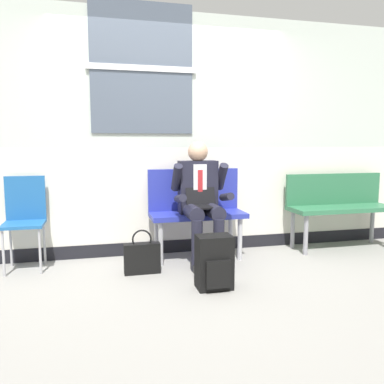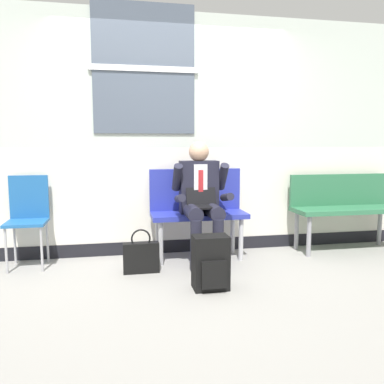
{
  "view_description": "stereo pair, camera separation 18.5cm",
  "coord_description": "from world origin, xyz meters",
  "px_view_note": "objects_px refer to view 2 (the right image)",
  "views": [
    {
      "loc": [
        -0.79,
        -3.48,
        1.23
      ],
      "look_at": [
        0.11,
        0.24,
        0.75
      ],
      "focal_mm": 36.14,
      "sensor_mm": 36.0,
      "label": 1
    },
    {
      "loc": [
        -0.61,
        -3.52,
        1.23
      ],
      "look_at": [
        0.11,
        0.24,
        0.75
      ],
      "focal_mm": 36.14,
      "sensor_mm": 36.0,
      "label": 2
    }
  ],
  "objects_px": {
    "bench_with_person": "(197,206)",
    "bench_empty": "(344,204)",
    "person_seated": "(201,198)",
    "folding_chair": "(28,212)",
    "backpack": "(211,263)",
    "handbag": "(141,257)"
  },
  "relations": [
    {
      "from": "handbag",
      "to": "folding_chair",
      "type": "distance_m",
      "value": 1.25
    },
    {
      "from": "person_seated",
      "to": "folding_chair",
      "type": "relative_size",
      "value": 1.38
    },
    {
      "from": "backpack",
      "to": "handbag",
      "type": "xyz_separation_m",
      "value": [
        -0.55,
        0.53,
        -0.07
      ]
    },
    {
      "from": "person_seated",
      "to": "handbag",
      "type": "bearing_deg",
      "value": -161.11
    },
    {
      "from": "handbag",
      "to": "folding_chair",
      "type": "relative_size",
      "value": 0.47
    },
    {
      "from": "person_seated",
      "to": "backpack",
      "type": "xyz_separation_m",
      "value": [
        -0.08,
        -0.75,
        -0.45
      ]
    },
    {
      "from": "bench_empty",
      "to": "person_seated",
      "type": "height_order",
      "value": "person_seated"
    },
    {
      "from": "bench_with_person",
      "to": "backpack",
      "type": "height_order",
      "value": "bench_with_person"
    },
    {
      "from": "backpack",
      "to": "folding_chair",
      "type": "relative_size",
      "value": 0.51
    },
    {
      "from": "backpack",
      "to": "handbag",
      "type": "height_order",
      "value": "backpack"
    },
    {
      "from": "handbag",
      "to": "person_seated",
      "type": "bearing_deg",
      "value": 18.89
    },
    {
      "from": "folding_chair",
      "to": "handbag",
      "type": "bearing_deg",
      "value": -22.64
    },
    {
      "from": "bench_with_person",
      "to": "person_seated",
      "type": "distance_m",
      "value": 0.23
    },
    {
      "from": "bench_with_person",
      "to": "bench_empty",
      "type": "distance_m",
      "value": 1.75
    },
    {
      "from": "bench_empty",
      "to": "person_seated",
      "type": "xyz_separation_m",
      "value": [
        -1.75,
        -0.19,
        0.14
      ]
    },
    {
      "from": "person_seated",
      "to": "bench_with_person",
      "type": "bearing_deg",
      "value": 90.0
    },
    {
      "from": "bench_with_person",
      "to": "person_seated",
      "type": "height_order",
      "value": "person_seated"
    },
    {
      "from": "bench_with_person",
      "to": "folding_chair",
      "type": "height_order",
      "value": "bench_with_person"
    },
    {
      "from": "bench_empty",
      "to": "bench_with_person",
      "type": "bearing_deg",
      "value": 179.76
    },
    {
      "from": "bench_with_person",
      "to": "bench_empty",
      "type": "bearing_deg",
      "value": -0.24
    },
    {
      "from": "bench_with_person",
      "to": "folding_chair",
      "type": "bearing_deg",
      "value": 178.69
    },
    {
      "from": "bench_with_person",
      "to": "handbag",
      "type": "relative_size",
      "value": 2.37
    }
  ]
}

